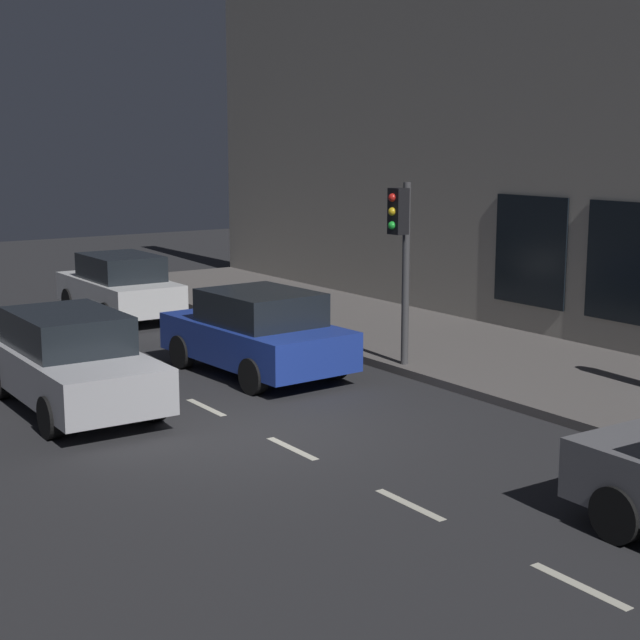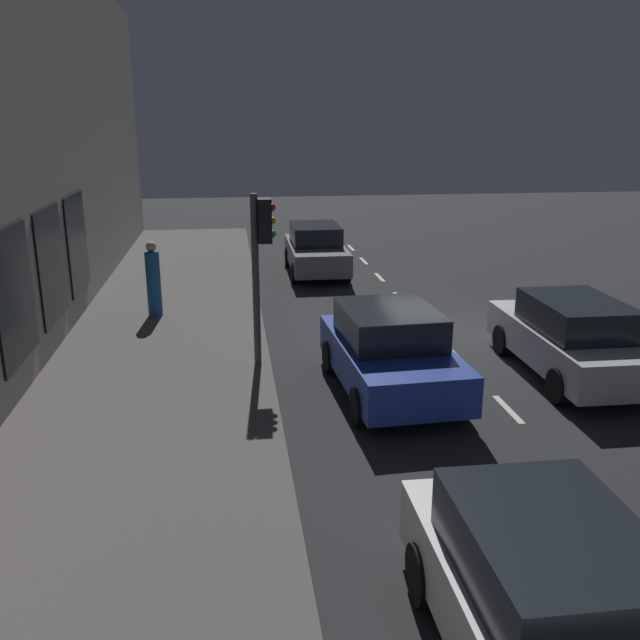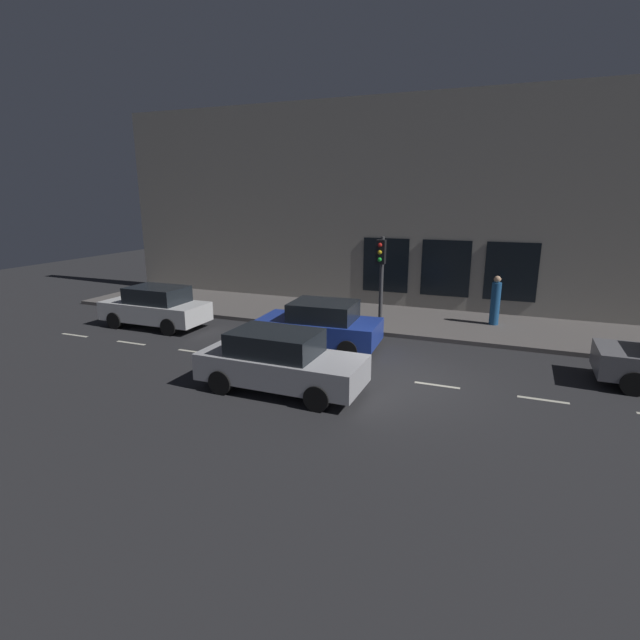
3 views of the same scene
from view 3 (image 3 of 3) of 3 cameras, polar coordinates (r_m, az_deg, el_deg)
The scene contains 9 objects.
ground_plane at distance 13.55m, azimuth 9.47°, elevation -7.04°, with size 60.00×60.00×0.00m, color #28282B.
sidewalk at distance 19.40m, azimuth 13.44°, elevation -0.39°, with size 4.50×32.00×0.15m.
building_facade at distance 21.32m, azimuth 15.19°, elevation 12.81°, with size 0.65×32.00×8.98m.
lane_centre_line at distance 13.40m, azimuth 13.68°, elevation -7.50°, with size 0.12×27.20×0.01m.
traffic_light at distance 17.21m, azimuth 7.22°, elevation 6.25°, with size 0.49×0.32×3.40m.
parked_car_1 at distance 15.88m, azimuth 0.02°, elevation -0.61°, with size 2.14×4.06×1.58m.
parked_car_2 at distance 19.53m, azimuth -18.86°, elevation 1.48°, with size 1.84×4.10×1.58m.
parked_car_3 at distance 12.50m, azimuth -4.76°, elevation -4.88°, with size 1.89×4.31×1.58m.
pedestrian_0 at distance 19.41m, azimuth 20.04°, elevation 2.04°, with size 0.49×0.49×1.87m.
Camera 3 is at (-12.37, -2.51, 4.93)m, focal length 27.04 mm.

